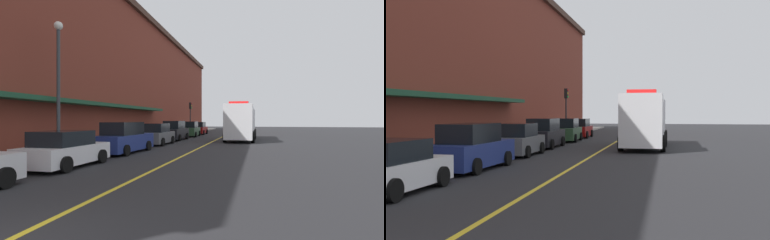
# 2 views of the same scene
# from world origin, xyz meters

# --- Properties ---
(ground_plane) EXTENTS (112.00, 112.00, 0.00)m
(ground_plane) POSITION_xyz_m (0.00, 25.00, 0.00)
(ground_plane) COLOR #232326
(sidewalk_left) EXTENTS (2.40, 70.00, 0.15)m
(sidewalk_left) POSITION_xyz_m (-6.20, 25.00, 0.07)
(sidewalk_left) COLOR #ADA8A0
(sidewalk_left) RESTS_ON ground
(lane_center_stripe) EXTENTS (0.16, 70.00, 0.01)m
(lane_center_stripe) POSITION_xyz_m (0.00, 25.00, 0.00)
(lane_center_stripe) COLOR gold
(lane_center_stripe) RESTS_ON ground
(brick_building_left) EXTENTS (14.02, 64.00, 13.17)m
(brick_building_left) POSITION_xyz_m (-13.82, 24.00, 6.59)
(brick_building_left) COLOR maroon
(brick_building_left) RESTS_ON ground
(parked_car_1) EXTENTS (2.13, 4.15, 1.55)m
(parked_car_1) POSITION_xyz_m (-3.97, 7.45, 0.73)
(parked_car_1) COLOR silver
(parked_car_1) RESTS_ON ground
(parked_car_2) EXTENTS (2.08, 4.95, 1.87)m
(parked_car_2) POSITION_xyz_m (-3.86, 12.89, 0.87)
(parked_car_2) COLOR navy
(parked_car_2) RESTS_ON ground
(parked_car_3) EXTENTS (2.14, 4.18, 1.72)m
(parked_car_3) POSITION_xyz_m (-3.98, 18.82, 0.80)
(parked_car_3) COLOR #595B60
(parked_car_3) RESTS_ON ground
(parked_car_4) EXTENTS (1.95, 4.75, 1.90)m
(parked_car_4) POSITION_xyz_m (-3.97, 24.20, 0.88)
(parked_car_4) COLOR black
(parked_car_4) RESTS_ON ground
(parked_car_5) EXTENTS (2.25, 4.51, 1.81)m
(parked_car_5) POSITION_xyz_m (-3.94, 30.44, 0.84)
(parked_car_5) COLOR #2D5133
(parked_car_5) RESTS_ON ground
(parked_car_6) EXTENTS (1.99, 4.17, 1.70)m
(parked_car_6) POSITION_xyz_m (-3.86, 35.63, 0.79)
(parked_car_6) COLOR maroon
(parked_car_6) RESTS_ON ground
(box_truck) EXTENTS (2.84, 9.43, 3.62)m
(box_truck) POSITION_xyz_m (2.47, 25.61, 1.73)
(box_truck) COLOR silver
(box_truck) RESTS_ON ground
(parking_meter_0) EXTENTS (0.14, 0.18, 1.33)m
(parking_meter_0) POSITION_xyz_m (-5.35, 17.63, 1.06)
(parking_meter_0) COLOR #4C4C51
(parking_meter_0) RESTS_ON sidewalk_left
(parking_meter_1) EXTENTS (0.14, 0.18, 1.33)m
(parking_meter_1) POSITION_xyz_m (-5.35, 30.18, 1.06)
(parking_meter_1) COLOR #4C4C51
(parking_meter_1) RESTS_ON sidewalk_left
(parking_meter_2) EXTENTS (0.14, 0.18, 1.33)m
(parking_meter_2) POSITION_xyz_m (-5.35, 22.97, 1.06)
(parking_meter_2) COLOR #4C4C51
(parking_meter_2) RESTS_ON sidewalk_left
(parking_meter_3) EXTENTS (0.14, 0.18, 1.33)m
(parking_meter_3) POSITION_xyz_m (-5.35, 34.72, 1.06)
(parking_meter_3) COLOR #4C4C51
(parking_meter_3) RESTS_ON sidewalk_left
(traffic_light_near) EXTENTS (0.38, 0.36, 4.30)m
(traffic_light_near) POSITION_xyz_m (-5.29, 36.55, 3.16)
(traffic_light_near) COLOR #232326
(traffic_light_near) RESTS_ON sidewalk_left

